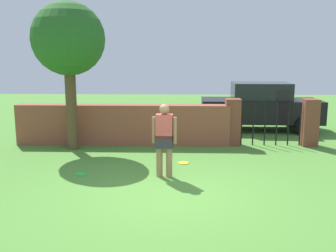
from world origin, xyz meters
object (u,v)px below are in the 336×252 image
object	(u,v)px
tree	(68,41)
car	(260,106)
person	(164,137)
frisbee_yellow	(183,163)
frisbee_green	(81,174)

from	to	relation	value
tree	car	xyz separation A→B (m)	(5.97, 3.12, -2.20)
person	frisbee_yellow	size ratio (longest dim) A/B	6.00
frisbee_green	frisbee_yellow	xyz separation A→B (m)	(2.32, 1.02, 0.00)
car	person	bearing A→B (deg)	62.05
car	frisbee_green	distance (m)	7.59
tree	frisbee_yellow	size ratio (longest dim) A/B	15.29
tree	frisbee_yellow	xyz separation A→B (m)	(3.18, -1.42, -3.06)
car	frisbee_yellow	world-z (taller)	car
tree	frisbee_green	bearing A→B (deg)	-70.41
person	frisbee_yellow	world-z (taller)	person
person	car	distance (m)	6.48
person	frisbee_yellow	xyz separation A→B (m)	(0.43, 1.09, -0.89)
frisbee_green	frisbee_yellow	world-z (taller)	same
tree	frisbee_green	distance (m)	4.00
tree	frisbee_green	size ratio (longest dim) A/B	15.29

